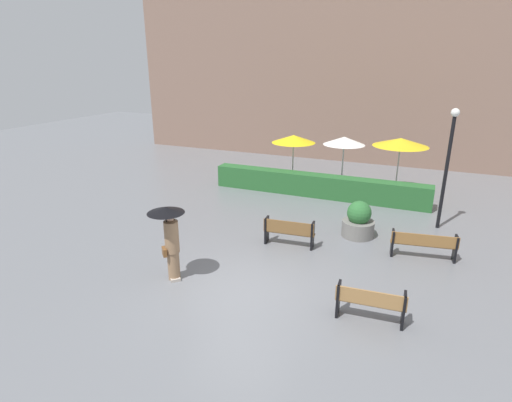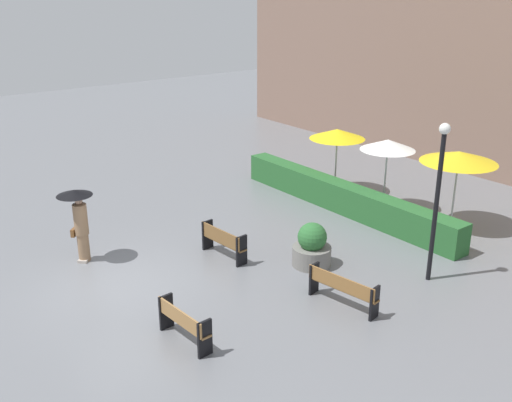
# 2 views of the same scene
# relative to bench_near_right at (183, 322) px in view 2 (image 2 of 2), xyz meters

# --- Properties ---
(ground_plane) EXTENTS (60.00, 60.00, 0.00)m
(ground_plane) POSITION_rel_bench_near_right_xyz_m (-3.26, -0.01, -0.50)
(ground_plane) COLOR slate
(bench_near_right) EXTENTS (1.57, 0.46, 0.83)m
(bench_near_right) POSITION_rel_bench_near_right_xyz_m (0.00, 0.00, 0.00)
(bench_near_right) COLOR #9E7242
(bench_near_right) RESTS_ON ground
(bench_far_right) EXTENTS (1.90, 0.61, 0.82)m
(bench_far_right) POSITION_rel_bench_near_right_xyz_m (1.01, 3.80, 0.00)
(bench_far_right) COLOR olive
(bench_far_right) RESTS_ON ground
(bench_mid_center) EXTENTS (1.65, 0.50, 0.88)m
(bench_mid_center) POSITION_rel_bench_near_right_xyz_m (-2.97, 3.09, 0.02)
(bench_mid_center) COLOR brown
(bench_mid_center) RESTS_ON ground
(pedestrian_with_umbrella) EXTENTS (0.97, 0.97, 2.09)m
(pedestrian_with_umbrella) POSITION_rel_bench_near_right_xyz_m (-5.20, -0.14, 0.86)
(pedestrian_with_umbrella) COLOR #8C6B4C
(pedestrian_with_umbrella) RESTS_ON ground
(planter_pot) EXTENTS (1.07, 1.07, 1.24)m
(planter_pot) POSITION_rel_bench_near_right_xyz_m (-1.07, 4.73, 0.03)
(planter_pot) COLOR slate
(planter_pot) RESTS_ON ground
(lamp_post) EXTENTS (0.28, 0.28, 4.19)m
(lamp_post) POSITION_rel_bench_near_right_xyz_m (1.44, 6.59, 2.05)
(lamp_post) COLOR black
(lamp_post) RESTS_ON ground
(patio_umbrella_yellow) EXTENTS (2.01, 2.01, 2.41)m
(patio_umbrella_yellow) POSITION_rel_bench_near_right_xyz_m (-4.96, 9.51, 1.74)
(patio_umbrella_yellow) COLOR silver
(patio_umbrella_yellow) RESTS_ON ground
(patio_umbrella_white) EXTENTS (1.82, 1.82, 2.50)m
(patio_umbrella_white) POSITION_rel_bench_near_right_xyz_m (-2.63, 9.51, 1.82)
(patio_umbrella_white) COLOR silver
(patio_umbrella_white) RESTS_ON ground
(patio_umbrella_yellow_far) EXTENTS (2.36, 2.36, 2.51)m
(patio_umbrella_yellow_far) POSITION_rel_bench_near_right_xyz_m (-0.33, 10.08, 1.83)
(patio_umbrella_yellow_far) COLOR silver
(patio_umbrella_yellow_far) RESTS_ON ground
(hedge_strip) EXTENTS (9.41, 0.70, 0.97)m
(hedge_strip) POSITION_rel_bench_near_right_xyz_m (-3.47, 8.39, -0.01)
(hedge_strip) COLOR #28602D
(hedge_strip) RESTS_ON ground
(building_facade) EXTENTS (28.00, 1.20, 11.55)m
(building_facade) POSITION_rel_bench_near_right_xyz_m (-3.26, 15.99, 5.28)
(building_facade) COLOR #846656
(building_facade) RESTS_ON ground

